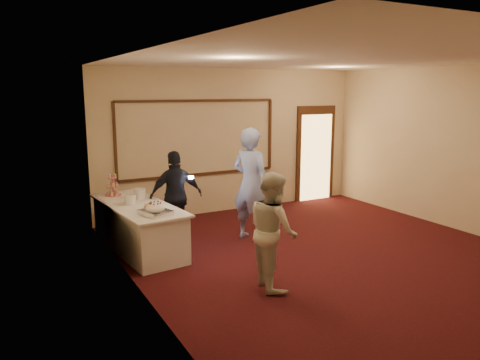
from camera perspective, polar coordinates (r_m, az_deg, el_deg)
name	(u,v)px	position (r m, az deg, el deg)	size (l,w,h in m)	color
floor	(338,259)	(7.45, 11.84, -9.46)	(7.00, 7.00, 0.00)	black
room_walls	(343,128)	(7.01, 12.49, 6.26)	(6.04, 7.04, 3.02)	beige
wall_molding	(199,138)	(9.59, -5.03, 5.13)	(3.45, 0.04, 1.55)	#321B0F
doorway	(315,154)	(11.13, 9.17, 3.15)	(1.05, 0.07, 2.20)	#321B0F
buffet_table	(139,227)	(7.76, -12.26, -5.63)	(1.10, 2.31, 0.77)	silver
pavlova_tray	(155,210)	(6.95, -10.27, -3.57)	(0.46, 0.52, 0.18)	silver
cupcake_stand	(113,187)	(8.35, -15.25, -0.84)	(0.28, 0.28, 0.41)	#D2587B
plate_stack_a	(130,200)	(7.62, -13.23, -2.38)	(0.19, 0.19, 0.16)	white
plate_stack_b	(140,194)	(7.98, -12.15, -1.66)	(0.21, 0.21, 0.17)	white
tart	(152,206)	(7.35, -10.68, -3.19)	(0.28, 0.28, 0.06)	white
man	(251,184)	(8.00, 1.34, -0.52)	(0.71, 0.47, 1.95)	#8FA6EE
woman	(273,230)	(6.14, 4.06, -6.12)	(0.75, 0.58, 1.54)	beige
guest	(176,196)	(8.07, -7.80, -1.95)	(0.91, 0.38, 1.56)	black
camera_flash	(191,177)	(7.89, -5.99, 0.32)	(0.07, 0.04, 0.05)	white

